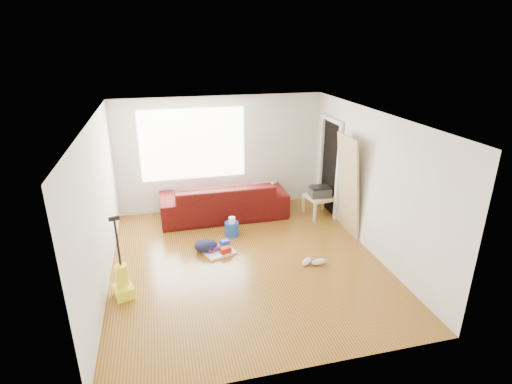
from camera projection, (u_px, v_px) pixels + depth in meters
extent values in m
cube|color=brown|center=(247.00, 261.00, 6.91)|extent=(4.50, 5.00, 0.01)
cube|color=silver|center=(245.00, 117.00, 6.01)|extent=(4.50, 5.00, 0.01)
cube|color=silver|center=(221.00, 154.00, 8.72)|extent=(4.50, 0.01, 2.50)
cube|color=silver|center=(297.00, 279.00, 4.20)|extent=(4.50, 0.01, 2.50)
cube|color=silver|center=(99.00, 208.00, 5.96)|extent=(0.01, 5.00, 2.50)
cube|color=silver|center=(372.00, 183.00, 6.96)|extent=(0.01, 5.00, 2.50)
cube|color=white|center=(193.00, 144.00, 8.48)|extent=(2.20, 0.01, 1.50)
cube|color=white|center=(338.00, 175.00, 8.18)|extent=(0.06, 0.08, 2.00)
cube|color=white|center=(321.00, 162.00, 8.99)|extent=(0.06, 0.08, 2.00)
cube|color=white|center=(332.00, 120.00, 8.21)|extent=(0.06, 0.98, 0.08)
cube|color=black|center=(330.00, 168.00, 8.59)|extent=(0.01, 0.86, 1.98)
imported|color=black|center=(224.00, 216.00, 8.66)|extent=(2.66, 1.04, 0.78)
cube|color=black|center=(266.00, 206.00, 9.12)|extent=(0.88, 0.66, 0.03)
cube|color=black|center=(266.00, 196.00, 9.03)|extent=(0.88, 0.66, 0.03)
cylinder|color=black|center=(257.00, 207.00, 8.75)|extent=(0.03, 0.03, 0.29)
cylinder|color=black|center=(248.00, 201.00, 9.06)|extent=(0.03, 0.03, 0.29)
cylinder|color=black|center=(284.00, 201.00, 9.11)|extent=(0.03, 0.03, 0.29)
cylinder|color=black|center=(275.00, 195.00, 9.41)|extent=(0.03, 0.03, 0.29)
imported|color=black|center=(266.00, 189.00, 8.97)|extent=(0.54, 0.07, 0.31)
cube|color=#CBB974|center=(320.00, 197.00, 8.56)|extent=(0.61, 0.61, 0.05)
cube|color=#CBB974|center=(315.00, 213.00, 8.34)|extent=(0.05, 0.05, 0.40)
cube|color=#CBB974|center=(303.00, 204.00, 8.77)|extent=(0.05, 0.05, 0.40)
cube|color=#CBB974|center=(335.00, 209.00, 8.51)|extent=(0.05, 0.05, 0.40)
cube|color=#CBB974|center=(323.00, 201.00, 8.94)|extent=(0.05, 0.05, 0.40)
cube|color=#2D2D2E|center=(320.00, 192.00, 8.52)|extent=(0.45, 0.36, 0.18)
cube|color=black|center=(320.00, 187.00, 8.48)|extent=(0.41, 0.31, 0.04)
cylinder|color=#1D49A5|center=(232.00, 235.00, 7.84)|extent=(0.35, 0.35, 0.27)
cylinder|color=white|center=(232.00, 226.00, 7.74)|extent=(0.13, 0.13, 0.12)
cube|color=white|center=(219.00, 252.00, 7.18)|extent=(0.62, 0.55, 0.04)
cube|color=#A61B0F|center=(225.00, 250.00, 7.10)|extent=(0.21, 0.18, 0.10)
cube|color=#632873|center=(213.00, 248.00, 7.18)|extent=(0.27, 0.23, 0.08)
cube|color=blue|center=(225.00, 244.00, 7.26)|extent=(0.18, 0.16, 0.14)
ellipsoid|color=black|center=(206.00, 251.00, 7.23)|extent=(0.48, 0.42, 0.23)
ellipsoid|color=silver|center=(307.00, 261.00, 6.80)|extent=(0.27, 0.26, 0.11)
ellipsoid|color=silver|center=(319.00, 262.00, 6.79)|extent=(0.28, 0.15, 0.11)
cube|color=#FFF825|center=(124.00, 291.00, 5.95)|extent=(0.34, 0.37, 0.17)
cylinder|color=#FFF825|center=(122.00, 275.00, 5.90)|extent=(0.19, 0.19, 0.33)
cylinder|color=black|center=(117.00, 243.00, 5.74)|extent=(0.03, 0.03, 0.72)
cube|color=black|center=(114.00, 218.00, 5.60)|extent=(0.16, 0.08, 0.06)
cube|color=#A08B4E|center=(344.00, 232.00, 7.94)|extent=(0.25, 0.79, 1.96)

